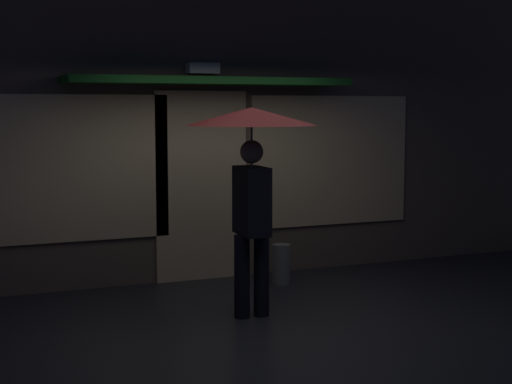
# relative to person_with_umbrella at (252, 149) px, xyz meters

# --- Properties ---
(ground_plane) EXTENTS (18.00, 18.00, 0.00)m
(ground_plane) POSITION_rel_person_with_umbrella_xyz_m (0.09, -0.44, -1.62)
(ground_plane) COLOR #26262B
(building_facade) EXTENTS (9.93, 1.00, 4.37)m
(building_facade) POSITION_rel_person_with_umbrella_xyz_m (0.09, 1.89, 0.54)
(building_facade) COLOR brown
(building_facade) RESTS_ON ground
(person_with_umbrella) EXTENTS (1.24, 1.24, 2.01)m
(person_with_umbrella) POSITION_rel_person_with_umbrella_xyz_m (0.00, 0.00, 0.00)
(person_with_umbrella) COLOR black
(person_with_umbrella) RESTS_ON ground
(sidewalk_bollard) EXTENTS (0.20, 0.20, 0.46)m
(sidewalk_bollard) POSITION_rel_person_with_umbrella_xyz_m (0.84, 1.14, -1.39)
(sidewalk_bollard) COLOR slate
(sidewalk_bollard) RESTS_ON ground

